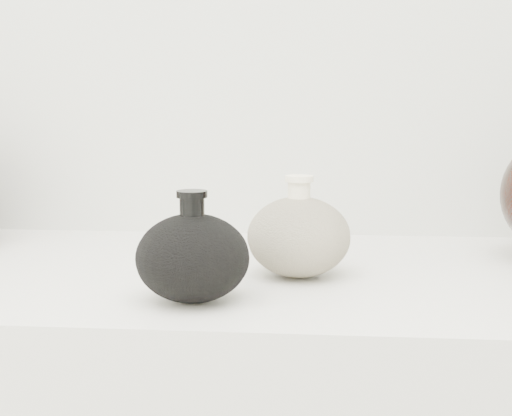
{
  "coord_description": "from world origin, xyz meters",
  "views": [
    {
      "loc": [
        0.11,
        0.07,
        1.11
      ],
      "look_at": [
        0.03,
        0.92,
        0.98
      ],
      "focal_mm": 50.0,
      "sensor_mm": 36.0,
      "label": 1
    }
  ],
  "objects": [
    {
      "name": "black_gourd_vase",
      "position": [
        -0.03,
        0.8,
        0.95
      ],
      "size": [
        0.16,
        0.16,
        0.12
      ],
      "color": "black",
      "rests_on": "display_counter"
    },
    {
      "name": "cream_gourd_vase",
      "position": [
        0.08,
        0.92,
        0.95
      ],
      "size": [
        0.15,
        0.15,
        0.12
      ],
      "color": "beige",
      "rests_on": "display_counter"
    }
  ]
}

